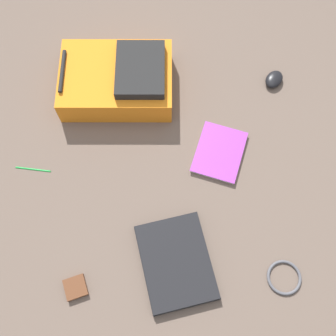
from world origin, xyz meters
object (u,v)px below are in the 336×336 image
at_px(book_blue, 219,152).
at_px(pen_black, 33,169).
at_px(laptop, 176,262).
at_px(earbud_pouch, 76,287).
at_px(computer_mouse, 274,79).
at_px(cable_coil, 284,278).
at_px(backpack, 119,80).

bearing_deg(book_blue, pen_black, 94.69).
relative_size(laptop, book_blue, 1.35).
distance_m(laptop, pen_black, 0.67).
xyz_separation_m(laptop, book_blue, (0.43, -0.18, -0.01)).
bearing_deg(laptop, book_blue, -22.74).
bearing_deg(book_blue, earbud_pouch, 133.81).
relative_size(pen_black, earbud_pouch, 1.87).
distance_m(book_blue, computer_mouse, 0.42).
distance_m(computer_mouse, cable_coil, 0.83).
relative_size(backpack, laptop, 1.25).
height_order(book_blue, cable_coil, book_blue).
relative_size(computer_mouse, cable_coil, 0.75).
xyz_separation_m(backpack, earbud_pouch, (-0.82, 0.13, -0.06)).
relative_size(backpack, pen_black, 3.27).
relative_size(book_blue, earbud_pouch, 3.65).
xyz_separation_m(backpack, book_blue, (-0.31, -0.40, -0.06)).
bearing_deg(earbud_pouch, pen_black, 23.82).
distance_m(laptop, cable_coil, 0.39).
height_order(book_blue, earbud_pouch, earbud_pouch).
distance_m(book_blue, earbud_pouch, 0.75).
height_order(computer_mouse, earbud_pouch, computer_mouse).
height_order(backpack, computer_mouse, backpack).
bearing_deg(book_blue, computer_mouse, -37.08).
bearing_deg(earbud_pouch, laptop, -76.74).
distance_m(backpack, cable_coil, 1.01).
height_order(pen_black, earbud_pouch, earbud_pouch).
bearing_deg(pen_black, book_blue, -85.31).
bearing_deg(laptop, pen_black, 56.36).
xyz_separation_m(backpack, cable_coil, (-0.80, -0.61, -0.06)).
bearing_deg(pen_black, backpack, -42.19).
relative_size(laptop, pen_black, 2.62).
bearing_deg(backpack, pen_black, 137.81).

